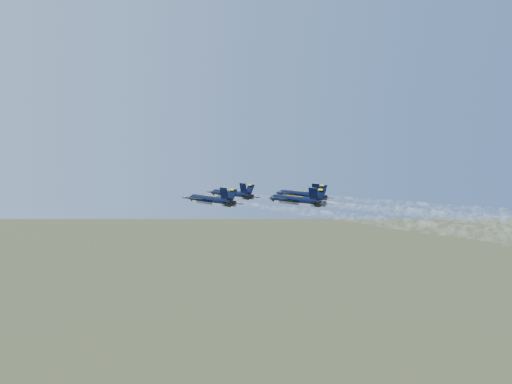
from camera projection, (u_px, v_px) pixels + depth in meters
jet_lead at (231, 194)px, 127.50m from camera, size 12.92×16.54×3.78m
jet_left at (210, 200)px, 110.20m from camera, size 12.92×16.54×3.78m
jet_right at (300, 195)px, 125.28m from camera, size 12.92×16.54×3.78m
jet_slot at (295, 200)px, 109.83m from camera, size 12.92×16.54×3.78m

